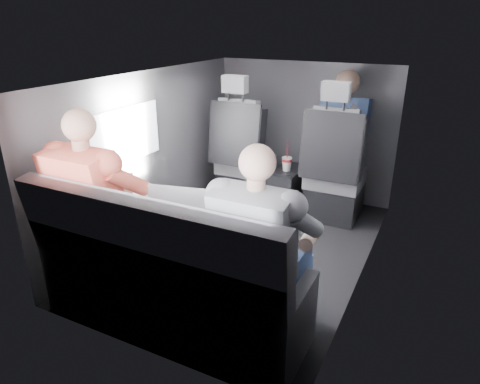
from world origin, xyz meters
The scene contains 19 objects.
floor centered at (0.00, 0.00, 0.00)m, with size 2.60×2.60×0.00m, color black.
ceiling centered at (0.00, 0.00, 1.35)m, with size 2.60×2.60×0.00m, color #B2B2AD.
panel_left centered at (-0.90, 0.00, 0.68)m, with size 0.02×2.60×1.35m, color #56565B.
panel_right centered at (0.90, 0.00, 0.68)m, with size 0.02×2.60×1.35m, color #56565B.
panel_front centered at (0.00, 1.30, 0.68)m, with size 1.80×0.02×1.35m, color #56565B.
panel_back centered at (0.00, -1.30, 0.68)m, with size 1.80×0.02×1.35m, color #56565B.
side_window centered at (-0.88, -0.30, 0.90)m, with size 0.02×0.75×0.42m, color white.
seatbelt centered at (0.45, 0.67, 0.80)m, with size 0.05×0.01×0.65m, color black.
front_seat_left centered at (-0.45, 0.84, 0.40)m, with size 0.52×0.58×1.26m.
front_seat_right centered at (0.45, 0.84, 0.40)m, with size 0.52×0.58×1.26m.
center_console centered at (0.00, 0.88, 0.20)m, with size 0.24×0.48×0.41m.
rear_bench centered at (0.00, -1.06, 0.31)m, with size 1.60×0.57×0.92m.
soda_cup centered at (0.00, 0.84, 0.47)m, with size 0.09×0.09×0.28m.
laptop_white centered at (-0.57, -0.78, 0.63)m, with size 0.39×0.41×0.25m.
laptop_silver centered at (0.02, -0.84, 0.64)m, with size 0.44×0.43×0.27m.
laptop_black centered at (0.54, -0.75, 0.63)m, with size 0.41×0.44×0.24m.
passenger_rear_left centered at (-0.53, -0.97, 0.65)m, with size 0.53×0.65×1.27m.
passenger_rear_right centered at (0.55, -0.97, 0.62)m, with size 0.49×0.61×1.21m.
passenger_front_right centered at (0.44, 1.10, 0.76)m, with size 0.42×0.42×0.89m.
Camera 1 is at (1.30, -2.75, 1.72)m, focal length 32.00 mm.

